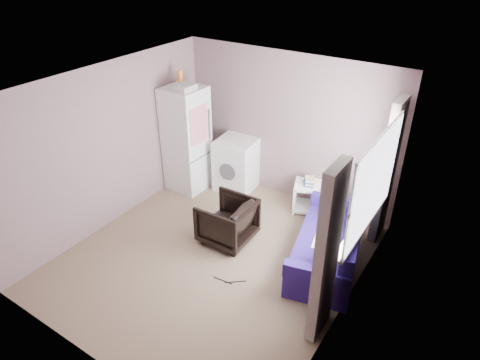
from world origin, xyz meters
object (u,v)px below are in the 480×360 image
object	(u,v)px
fridge	(186,139)
sofa	(332,246)
armchair	(227,219)
washing_machine	(237,163)
side_table	(308,195)

from	to	relation	value
fridge	sofa	size ratio (longest dim) A/B	1.08
armchair	sofa	world-z (taller)	sofa
washing_machine	sofa	xyz separation A→B (m)	(2.25, -1.02, -0.19)
armchair	side_table	xyz separation A→B (m)	(0.66, 1.39, -0.08)
fridge	sofa	world-z (taller)	fridge
sofa	armchair	bearing A→B (deg)	179.47
side_table	sofa	bearing A→B (deg)	-50.72
sofa	fridge	bearing A→B (deg)	155.87
fridge	sofa	bearing A→B (deg)	-10.11
armchair	side_table	bearing A→B (deg)	152.99
armchair	washing_machine	distance (m)	1.56
fridge	washing_machine	bearing A→B (deg)	31.81
sofa	side_table	bearing A→B (deg)	116.03
fridge	sofa	distance (m)	3.12
armchair	fridge	size ratio (longest dim) A/B	0.35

